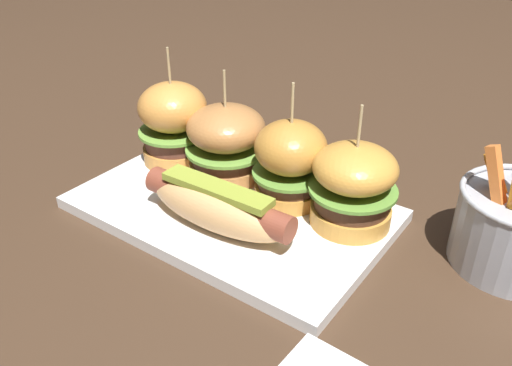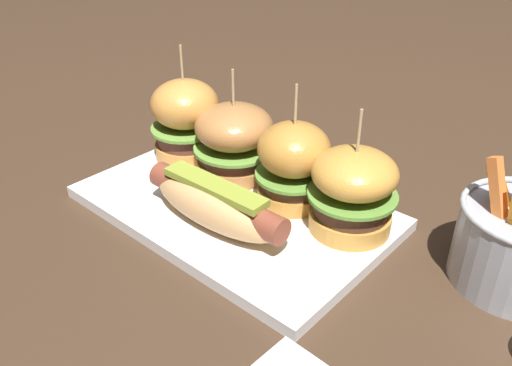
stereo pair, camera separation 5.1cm
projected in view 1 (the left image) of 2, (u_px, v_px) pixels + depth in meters
ground_plane at (231, 214)px, 0.61m from camera, size 3.00×3.00×0.00m
platter_main at (231, 209)px, 0.61m from camera, size 0.35×0.22×0.01m
hot_dog at (217, 206)px, 0.55m from camera, size 0.18×0.06×0.05m
slider_far_left at (174, 122)px, 0.67m from camera, size 0.09×0.09×0.15m
slider_center_left at (226, 141)px, 0.64m from camera, size 0.10×0.10×0.14m
slider_center_right at (290, 161)px, 0.59m from camera, size 0.09×0.09×0.14m
slider_far_right at (353, 185)px, 0.55m from camera, size 0.09×0.09×0.14m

